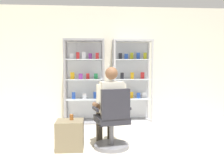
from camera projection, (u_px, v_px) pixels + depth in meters
back_wall at (108, 64)px, 5.94m from camera, size 6.00×0.10×2.70m
display_cabinet_left at (84, 81)px, 5.69m from camera, size 0.90×0.45×1.90m
display_cabinet_right at (132, 80)px, 5.77m from camera, size 0.90×0.45×1.90m
office_chair at (113, 124)px, 3.87m from camera, size 0.61×0.58×0.96m
seated_shopkeeper at (110, 103)px, 4.00m from camera, size 0.55×0.61×1.29m
storage_crate at (70, 135)px, 3.88m from camera, size 0.42×0.41×0.45m
tea_glass at (72, 117)px, 3.91m from camera, size 0.06×0.06×0.09m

